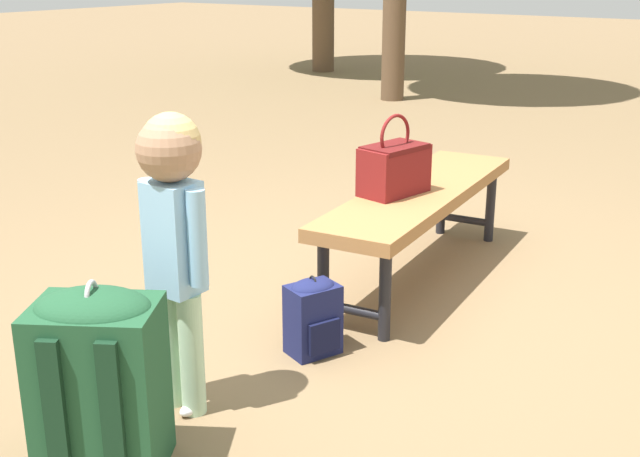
% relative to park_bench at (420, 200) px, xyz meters
% --- Properties ---
extents(ground_plane, '(40.00, 40.00, 0.00)m').
position_rel_park_bench_xyz_m(ground_plane, '(0.52, 0.01, -0.39)').
color(ground_plane, brown).
rests_on(ground_plane, ground).
extents(park_bench, '(1.63, 0.56, 0.45)m').
position_rel_park_bench_xyz_m(park_bench, '(0.00, 0.00, 0.00)').
color(park_bench, '#9E6B3D').
rests_on(park_bench, ground).
extents(handbag, '(0.35, 0.24, 0.37)m').
position_rel_park_bench_xyz_m(handbag, '(0.15, -0.06, 0.18)').
color(handbag, maroon).
rests_on(handbag, park_bench).
extents(child_standing, '(0.21, 0.28, 1.02)m').
position_rel_park_bench_xyz_m(child_standing, '(1.53, -0.10, 0.29)').
color(child_standing, '#B2D8B2').
rests_on(child_standing, ground).
extents(backpack_large, '(0.41, 0.45, 0.61)m').
position_rel_park_bench_xyz_m(backpack_large, '(1.91, -0.05, -0.09)').
color(backpack_large, '#1E4C2D').
rests_on(backpack_large, ground).
extents(backpack_small, '(0.23, 0.21, 0.32)m').
position_rel_park_bench_xyz_m(backpack_small, '(0.94, 0.04, -0.23)').
color(backpack_small, '#191E4C').
rests_on(backpack_small, ground).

